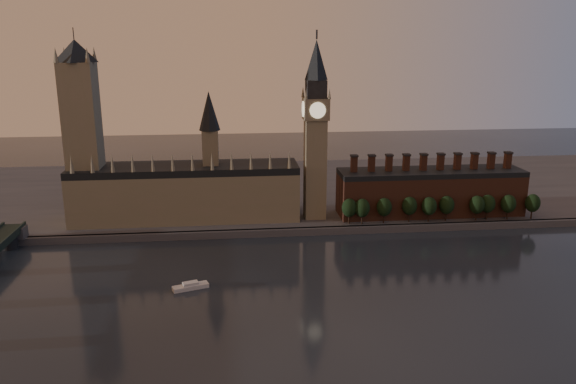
# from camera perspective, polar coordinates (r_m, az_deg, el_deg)

# --- Properties ---
(ground) EXTENTS (900.00, 900.00, 0.00)m
(ground) POSITION_cam_1_polar(r_m,az_deg,el_deg) (233.27, 4.30, -11.74)
(ground) COLOR black
(ground) RESTS_ON ground
(north_bank) EXTENTS (900.00, 182.00, 4.00)m
(north_bank) POSITION_cam_1_polar(r_m,az_deg,el_deg) (398.16, -0.18, 0.10)
(north_bank) COLOR #4C4B51
(north_bank) RESTS_ON ground
(palace_of_westminster) EXTENTS (130.00, 30.30, 74.00)m
(palace_of_westminster) POSITION_cam_1_polar(r_m,az_deg,el_deg) (331.26, -10.23, 0.26)
(palace_of_westminster) COLOR #786A55
(palace_of_westminster) RESTS_ON north_bank
(victoria_tower) EXTENTS (24.00, 24.00, 108.00)m
(victoria_tower) POSITION_cam_1_polar(r_m,az_deg,el_deg) (333.02, -20.17, 6.24)
(victoria_tower) COLOR #786A55
(victoria_tower) RESTS_ON north_bank
(big_ben) EXTENTS (15.00, 15.00, 107.00)m
(big_ben) POSITION_cam_1_polar(r_m,az_deg,el_deg) (321.93, 2.81, 6.46)
(big_ben) COLOR #786A55
(big_ben) RESTS_ON north_bank
(chimney_block) EXTENTS (110.00, 25.00, 37.00)m
(chimney_block) POSITION_cam_1_polar(r_m,az_deg,el_deg) (347.32, 14.22, 0.08)
(chimney_block) COLOR brown
(chimney_block) RESTS_ON north_bank
(embankment_tree_0) EXTENTS (8.60, 8.60, 14.88)m
(embankment_tree_0) POSITION_cam_1_polar(r_m,az_deg,el_deg) (320.43, 6.25, -1.61)
(embankment_tree_0) COLOR black
(embankment_tree_0) RESTS_ON north_bank
(embankment_tree_1) EXTENTS (8.60, 8.60, 14.88)m
(embankment_tree_1) POSITION_cam_1_polar(r_m,az_deg,el_deg) (320.90, 7.56, -1.62)
(embankment_tree_1) COLOR black
(embankment_tree_1) RESTS_ON north_bank
(embankment_tree_2) EXTENTS (8.60, 8.60, 14.88)m
(embankment_tree_2) POSITION_cam_1_polar(r_m,az_deg,el_deg) (324.44, 9.76, -1.53)
(embankment_tree_2) COLOR black
(embankment_tree_2) RESTS_ON north_bank
(embankment_tree_3) EXTENTS (8.60, 8.60, 14.88)m
(embankment_tree_3) POSITION_cam_1_polar(r_m,az_deg,el_deg) (329.59, 12.25, -1.39)
(embankment_tree_3) COLOR black
(embankment_tree_3) RESTS_ON north_bank
(embankment_tree_4) EXTENTS (8.60, 8.60, 14.88)m
(embankment_tree_4) POSITION_cam_1_polar(r_m,az_deg,el_deg) (331.70, 14.15, -1.41)
(embankment_tree_4) COLOR black
(embankment_tree_4) RESTS_ON north_bank
(embankment_tree_5) EXTENTS (8.60, 8.60, 14.88)m
(embankment_tree_5) POSITION_cam_1_polar(r_m,az_deg,el_deg) (336.68, 15.82, -1.28)
(embankment_tree_5) COLOR black
(embankment_tree_5) RESTS_ON north_bank
(embankment_tree_6) EXTENTS (8.60, 8.60, 14.88)m
(embankment_tree_6) POSITION_cam_1_polar(r_m,az_deg,el_deg) (342.44, 18.65, -1.23)
(embankment_tree_6) COLOR black
(embankment_tree_6) RESTS_ON north_bank
(embankment_tree_7) EXTENTS (8.60, 8.60, 14.88)m
(embankment_tree_7) POSITION_cam_1_polar(r_m,az_deg,el_deg) (346.44, 19.63, -1.13)
(embankment_tree_7) COLOR black
(embankment_tree_7) RESTS_ON north_bank
(embankment_tree_8) EXTENTS (8.60, 8.60, 14.88)m
(embankment_tree_8) POSITION_cam_1_polar(r_m,az_deg,el_deg) (350.67, 21.48, -1.12)
(embankment_tree_8) COLOR black
(embankment_tree_8) RESTS_ON north_bank
(embankment_tree_9) EXTENTS (8.60, 8.60, 14.88)m
(embankment_tree_9) POSITION_cam_1_polar(r_m,az_deg,el_deg) (357.58, 23.60, -1.04)
(embankment_tree_9) COLOR black
(embankment_tree_9) RESTS_ON north_bank
(river_boat) EXTENTS (16.24, 9.20, 3.13)m
(river_boat) POSITION_cam_1_polar(r_m,az_deg,el_deg) (252.91, -9.87, -9.41)
(river_boat) COLOR silver
(river_boat) RESTS_ON ground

